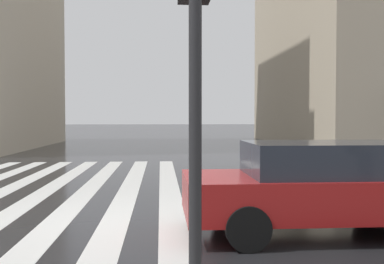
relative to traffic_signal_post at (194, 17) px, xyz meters
The scene contains 4 objects.
ground_plane 4.55m from the traffic_signal_post, 18.09° to the left, with size 220.00×220.00×0.00m, color black.
zebra_crossing 8.53m from the traffic_signal_post, 22.57° to the left, with size 13.00×6.50×0.01m.
traffic_signal_post is the anchor object (origin of this frame).
car_red 3.81m from the traffic_signal_post, 40.94° to the right, with size 1.85×4.10×1.41m.
Camera 1 is at (-7.65, -0.82, 1.79)m, focal length 41.79 mm.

